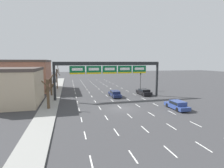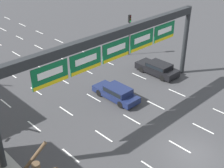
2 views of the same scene
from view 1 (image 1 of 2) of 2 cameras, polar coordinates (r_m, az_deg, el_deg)
name	(u,v)px [view 1 (image 1 of 2)]	position (r m, az deg, el deg)	size (l,w,h in m)	color
ground_plane	(121,108)	(28.36, 3.01, -7.98)	(220.00, 220.00, 0.00)	#3D3D3F
sidewalk_left	(47,113)	(27.36, -20.55, -8.84)	(2.80, 110.00, 0.15)	#999993
lane_dashes	(104,94)	(41.14, -2.51, -3.19)	(13.32, 67.00, 0.01)	white
sign_gantry	(109,68)	(35.38, -0.87, 5.09)	(21.89, 0.70, 7.47)	#232628
building_near	(15,86)	(34.89, -29.13, -0.64)	(8.38, 10.54, 6.41)	#C6B293
building_far	(21,75)	(50.80, -27.55, 2.50)	(13.95, 13.71, 7.93)	#9E6651
car_navy	(115,94)	(37.35, 0.96, -3.12)	(1.83, 4.88, 1.35)	#19234C
car_black	(144,92)	(40.26, 10.36, -2.47)	(1.99, 4.85, 1.36)	black
car_blue	(177,105)	(29.55, 20.50, -6.34)	(1.82, 4.63, 1.36)	navy
traffic_light_near_gantry	(141,77)	(45.96, 9.33, 2.35)	(0.30, 0.35, 5.09)	black
tree_bare_closest	(48,92)	(28.97, -20.11, -2.39)	(1.84, 1.85, 5.34)	brown
tree_bare_second	(51,85)	(40.36, -19.16, -0.24)	(2.27, 2.16, 4.36)	brown
tree_bare_third	(57,77)	(49.88, -17.51, 2.06)	(1.51, 1.32, 6.42)	brown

